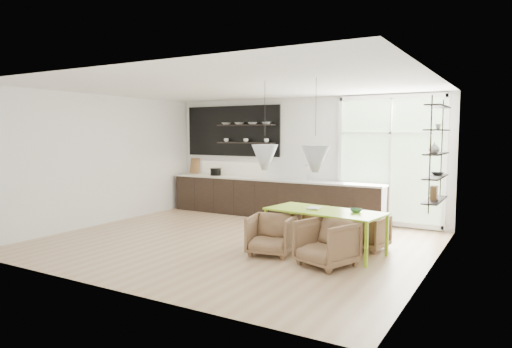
% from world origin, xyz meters
% --- Properties ---
extents(room, '(7.02, 6.01, 2.91)m').
position_xyz_m(room, '(0.58, 1.10, 1.46)').
color(room, tan).
rests_on(room, ground).
extents(kitchen_run, '(5.54, 0.69, 2.75)m').
position_xyz_m(kitchen_run, '(-0.70, 2.69, 0.60)').
color(kitchen_run, black).
rests_on(kitchen_run, ground).
extents(right_shelving, '(0.26, 1.22, 1.90)m').
position_xyz_m(right_shelving, '(3.36, 1.17, 1.65)').
color(right_shelving, black).
rests_on(right_shelving, ground).
extents(dining_table, '(2.10, 1.16, 0.73)m').
position_xyz_m(dining_table, '(1.74, 0.19, 0.68)').
color(dining_table, '#8FC21F').
rests_on(dining_table, ground).
extents(armchair_back_left, '(0.70, 0.71, 0.61)m').
position_xyz_m(armchair_back_left, '(1.33, 1.12, 0.30)').
color(armchair_back_left, brown).
rests_on(armchair_back_left, ground).
extents(armchair_back_right, '(0.75, 0.76, 0.61)m').
position_xyz_m(armchair_back_right, '(2.32, 0.78, 0.30)').
color(armchair_back_right, brown).
rests_on(armchair_back_right, ground).
extents(armchair_front_left, '(0.85, 0.87, 0.68)m').
position_xyz_m(armchair_front_left, '(1.03, -0.41, 0.34)').
color(armchair_front_left, brown).
rests_on(armchair_front_left, ground).
extents(armchair_front_right, '(0.99, 1.00, 0.72)m').
position_xyz_m(armchair_front_right, '(2.08, -0.57, 0.36)').
color(armchair_front_right, brown).
rests_on(armchair_front_right, ground).
extents(wire_stool, '(0.37, 0.37, 0.47)m').
position_xyz_m(wire_stool, '(0.65, 0.03, 0.30)').
color(wire_stool, black).
rests_on(wire_stool, ground).
extents(table_book, '(0.25, 0.31, 0.03)m').
position_xyz_m(table_book, '(1.42, 0.22, 0.74)').
color(table_book, white).
rests_on(table_book, dining_table).
extents(table_bowl, '(0.26, 0.26, 0.06)m').
position_xyz_m(table_bowl, '(2.27, 0.27, 0.76)').
color(table_bowl, '#3E7049').
rests_on(table_bowl, dining_table).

